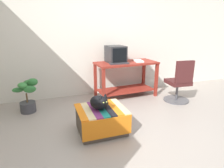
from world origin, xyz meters
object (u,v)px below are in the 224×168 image
at_px(keyboard, 119,63).
at_px(office_chair, 179,84).
at_px(tv_monitor, 116,54).
at_px(ottoman_with_blanket, 101,120).
at_px(cat, 100,102).
at_px(desk, 126,73).
at_px(book, 138,61).
at_px(potted_plant, 27,96).

relative_size(keyboard, office_chair, 0.45).
distance_m(tv_monitor, ottoman_with_blanket, 1.73).
relative_size(ottoman_with_blanket, office_chair, 0.79).
distance_m(keyboard, cat, 1.43).
xyz_separation_m(desk, office_chair, (0.90, -0.69, -0.14)).
height_order(cat, office_chair, office_chair).
distance_m(tv_monitor, book, 0.53).
bearing_deg(ottoman_with_blanket, desk, 53.81).
xyz_separation_m(tv_monitor, potted_plant, (-1.80, -0.24, -0.64)).
relative_size(keyboard, cat, 1.03).
distance_m(desk, tv_monitor, 0.48).
height_order(keyboard, potted_plant, keyboard).
bearing_deg(desk, keyboard, -149.38).
bearing_deg(office_chair, potted_plant, -5.00).
distance_m(book, office_chair, 0.99).
bearing_deg(potted_plant, ottoman_with_blanket, -46.31).
xyz_separation_m(desk, cat, (-0.98, -1.32, -0.05)).
bearing_deg(office_chair, ottoman_with_blanket, 23.14).
bearing_deg(cat, potted_plant, 120.33).
height_order(book, office_chair, office_chair).
distance_m(book, cat, 1.83).
relative_size(tv_monitor, book, 1.47).
bearing_deg(office_chair, tv_monitor, -28.74).
xyz_separation_m(ottoman_with_blanket, cat, (-0.02, -0.01, 0.29)).
relative_size(tv_monitor, office_chair, 0.49).
relative_size(tv_monitor, potted_plant, 0.70).
bearing_deg(desk, ottoman_with_blanket, -129.52).
bearing_deg(book, desk, -175.44).
bearing_deg(potted_plant, desk, 5.44).
distance_m(cat, potted_plant, 1.55).
bearing_deg(cat, tv_monitor, 48.57).
bearing_deg(tv_monitor, ottoman_with_blanket, -121.63).
height_order(tv_monitor, keyboard, tv_monitor).
bearing_deg(cat, desk, 40.79).
relative_size(desk, potted_plant, 2.17).
distance_m(desk, book, 0.39).
relative_size(desk, book, 4.57).
xyz_separation_m(tv_monitor, office_chair, (1.13, -0.74, -0.56)).
xyz_separation_m(cat, potted_plant, (-1.05, 1.13, -0.17)).
xyz_separation_m(book, ottoman_with_blanket, (-1.24, -1.28, -0.61)).
xyz_separation_m(tv_monitor, cat, (-0.76, -1.37, -0.47)).
xyz_separation_m(tv_monitor, ottoman_with_blanket, (-0.73, -1.36, -0.76)).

